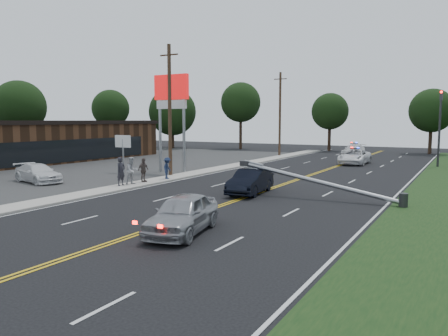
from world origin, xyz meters
The scene contains 26 objects.
ground centered at (0.00, 0.00, 0.00)m, with size 120.00×120.00×0.00m, color black.
parking_lot centered at (-20.00, 10.00, 0.01)m, with size 25.00×60.00×0.01m, color #2D2D2D.
sidewalk centered at (-8.40, 10.00, 0.06)m, with size 1.80×70.00×0.12m, color #ABA49A.
centerline_yellow centered at (0.00, 10.00, 0.01)m, with size 0.36×80.00×0.00m, color gold.
pharmacy_building centered at (-27.99, 14.00, 2.20)m, with size 8.40×30.40×4.30m.
pylon_sign centered at (-10.50, 14.00, 6.00)m, with size 3.20×0.35×8.00m.
small_sign centered at (-14.00, 12.00, 2.33)m, with size 1.60×0.14×3.10m.
traffic_signal centered at (8.30, 30.00, 4.21)m, with size 0.28×0.41×7.05m.
fallen_streetlight centered at (4.19, 8.00, 0.92)m, with size 9.36×0.44×1.91m.
utility_pole_mid centered at (-9.20, 12.00, 5.08)m, with size 1.60×0.28×10.00m.
utility_pole_far centered at (-9.20, 34.00, 5.08)m, with size 1.60×0.28×10.00m.
tree_2 centered at (-37.16, 19.22, 5.96)m, with size 6.35×6.35×9.14m.
tree_3 centered at (-35.48, 32.98, 6.04)m, with size 5.46×5.46×8.79m.
tree_4 centered at (-29.67, 40.31, 5.62)m, with size 7.32×7.32×9.29m.
tree_5 centered at (-19.55, 43.80, 7.00)m, with size 5.98×5.98×10.01m.
tree_6 centered at (-6.65, 46.29, 5.57)m, with size 5.15×5.15×8.16m.
tree_7 centered at (6.32, 47.00, 5.55)m, with size 5.60×5.60×8.36m.
crashed_sedan centered at (-0.32, 7.85, 0.73)m, with size 1.54×4.42×1.46m, color black.
waiting_sedan centered at (1.41, -1.59, 0.75)m, with size 1.78×4.43×1.51m, color #999AA0.
parked_car centered at (-15.29, 4.79, 0.64)m, with size 1.81×4.44×1.29m, color silver.
emergency_a centered at (0.96, 28.72, 0.73)m, with size 2.43×5.28×1.47m, color white.
emergency_b centered at (-1.48, 38.90, 0.69)m, with size 1.94×4.78×1.39m, color white.
bystander_a centered at (-8.69, 5.97, 1.04)m, with size 0.67×0.44×1.84m, color #24232A.
bystander_b centered at (-8.44, 6.73, 1.02)m, with size 0.88×0.68×1.80m, color #AAAAAE.
bystander_c centered at (-8.04, 10.04, 0.89)m, with size 1.00×0.58×1.55m, color #1B2745.
bystander_d centered at (-8.48, 7.93, 0.95)m, with size 0.97×0.40×1.66m, color #594C47.
Camera 1 is at (10.86, -15.08, 4.31)m, focal length 35.00 mm.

